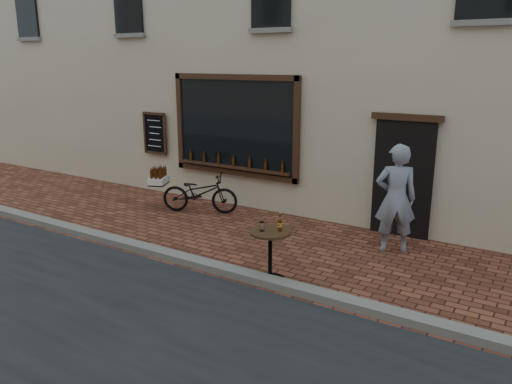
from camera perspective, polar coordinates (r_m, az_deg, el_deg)
The scene contains 5 objects.
ground at distance 7.91m, azimuth -5.13°, elevation -9.56°, with size 90.00×90.00×0.00m, color #4D2418.
kerb at distance 8.03m, azimuth -4.27°, elevation -8.68°, with size 90.00×0.25×0.12m, color slate.
cargo_bicycle at distance 11.02m, azimuth -6.61°, elevation -0.03°, with size 2.00×1.24×0.95m.
bistro_table at distance 7.51m, azimuth 1.66°, elevation -6.10°, with size 0.63×0.63×1.08m.
pedestrian at distance 8.89m, azimuth 15.68°, elevation -0.74°, with size 0.70×0.46×1.91m, color gray.
Camera 1 is at (4.40, -5.71, 3.25)m, focal length 35.00 mm.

